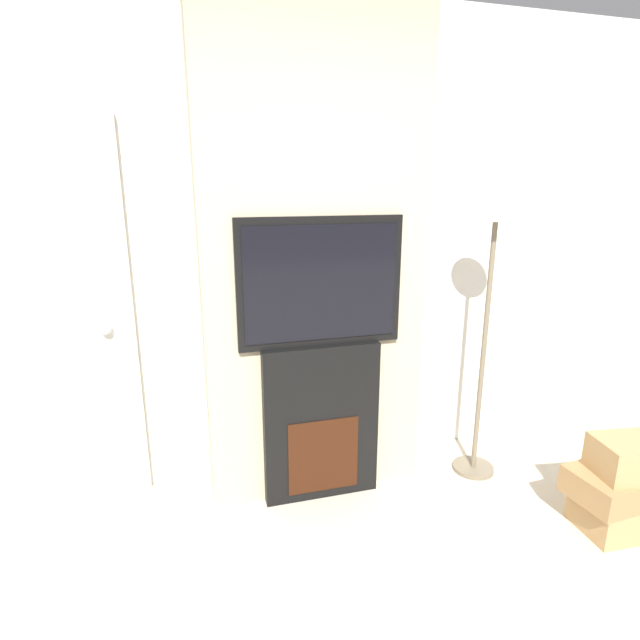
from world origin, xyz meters
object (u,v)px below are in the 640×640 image
(fireplace, at_px, (320,421))
(floor_lamp, at_px, (490,278))
(television, at_px, (320,282))
(box_stack, at_px, (619,488))

(fireplace, distance_m, floor_lamp, 1.25)
(television, xyz_separation_m, box_stack, (1.38, -0.72, -1.00))
(floor_lamp, height_order, box_stack, floor_lamp)
(television, xyz_separation_m, floor_lamp, (0.98, -0.04, -0.02))
(television, bearing_deg, floor_lamp, -2.26)
(fireplace, bearing_deg, box_stack, -27.51)
(fireplace, xyz_separation_m, box_stack, (1.38, -0.72, -0.21))
(television, bearing_deg, box_stack, -27.45)
(television, distance_m, box_stack, 1.85)
(television, bearing_deg, fireplace, 90.00)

